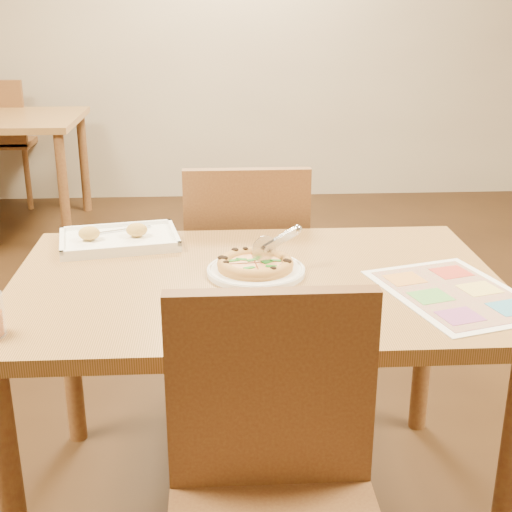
{
  "coord_description": "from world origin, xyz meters",
  "views": [
    {
      "loc": [
        -0.1,
        -1.75,
        1.43
      ],
      "look_at": [
        0.0,
        0.04,
        0.77
      ],
      "focal_mm": 50.0,
      "sensor_mm": 36.0,
      "label": 1
    }
  ],
  "objects": [
    {
      "name": "appetizer_tray",
      "position": [
        -0.4,
        0.31,
        0.73
      ],
      "size": [
        0.39,
        0.3,
        0.06
      ],
      "rotation": [
        0.0,
        0.0,
        0.19
      ],
      "color": "white",
      "rests_on": "dining_table"
    },
    {
      "name": "plate",
      "position": [
        0.0,
        0.04,
        0.73
      ],
      "size": [
        0.33,
        0.33,
        0.01
      ],
      "primitive_type": "cylinder",
      "rotation": [
        0.0,
        0.0,
        -0.31
      ],
      "color": "white",
      "rests_on": "dining_table"
    },
    {
      "name": "menu",
      "position": [
        0.5,
        -0.13,
        0.72
      ],
      "size": [
        0.42,
        0.5,
        0.0
      ],
      "primitive_type": "cube",
      "rotation": [
        0.0,
        0.0,
        0.29
      ],
      "color": "white",
      "rests_on": "dining_table"
    },
    {
      "name": "dining_table",
      "position": [
        0.0,
        0.0,
        0.63
      ],
      "size": [
        1.3,
        0.85,
        0.72
      ],
      "color": "#A67242",
      "rests_on": "ground"
    },
    {
      "name": "room",
      "position": [
        0.0,
        0.0,
        1.35
      ],
      "size": [
        7.0,
        7.0,
        7.0
      ],
      "color": "black",
      "rests_on": "ground"
    },
    {
      "name": "chair_near",
      "position": [
        0.0,
        -0.6,
        0.57
      ],
      "size": [
        0.42,
        0.42,
        0.47
      ],
      "color": "brown",
      "rests_on": "ground"
    },
    {
      "name": "pizza_cutter",
      "position": [
        0.06,
        0.06,
        0.8
      ],
      "size": [
        0.14,
        0.07,
        0.09
      ],
      "rotation": [
        0.0,
        0.0,
        0.47
      ],
      "color": "silver",
      "rests_on": "pizza"
    },
    {
      "name": "pizza",
      "position": [
        0.0,
        0.04,
        0.75
      ],
      "size": [
        0.21,
        0.21,
        0.03
      ],
      "rotation": [
        0.0,
        0.0,
        0.09
      ],
      "color": "#DFA04C",
      "rests_on": "plate"
    },
    {
      "name": "chair_far",
      "position": [
        -0.0,
        0.6,
        0.57
      ],
      "size": [
        0.42,
        0.42,
        0.47
      ],
      "rotation": [
        0.0,
        0.0,
        3.14
      ],
      "color": "brown",
      "rests_on": "ground"
    }
  ]
}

